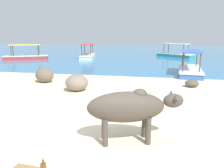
# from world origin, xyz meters

# --- Properties ---
(sand_beach) EXTENTS (18.00, 14.00, 0.04)m
(sand_beach) POSITION_xyz_m (0.00, 0.00, 0.02)
(sand_beach) COLOR beige
(sand_beach) RESTS_ON ground
(water_surface) EXTENTS (60.00, 36.00, 0.03)m
(water_surface) POSITION_xyz_m (0.00, 22.00, 0.00)
(water_surface) COLOR teal
(water_surface) RESTS_ON ground
(cow) EXTENTS (1.92, 0.96, 1.07)m
(cow) POSITION_xyz_m (1.20, 0.25, 0.75)
(cow) COLOR #4C4238
(cow) RESTS_ON sand_beach
(shore_rock_large) EXTENTS (1.02, 1.03, 0.63)m
(shore_rock_large) POSITION_xyz_m (-1.17, 3.83, 0.35)
(shore_rock_large) COLOR gray
(shore_rock_large) RESTS_ON sand_beach
(shore_rock_medium) EXTENTS (0.73, 0.68, 0.29)m
(shore_rock_medium) POSITION_xyz_m (3.22, 5.28, 0.19)
(shore_rock_medium) COLOR brown
(shore_rock_medium) RESTS_ON sand_beach
(shore_rock_small) EXTENTS (1.08, 0.99, 0.66)m
(shore_rock_small) POSITION_xyz_m (-3.10, 4.96, 0.37)
(shore_rock_small) COLOR #6B5B4C
(shore_rock_small) RESTS_ON sand_beach
(boat_blue) EXTENTS (1.55, 3.78, 1.29)m
(boat_blue) POSITION_xyz_m (3.63, 8.43, 0.29)
(boat_blue) COLOR #3866B7
(boat_blue) RESTS_ON water_surface
(boat_teal) EXTENTS (3.60, 3.17, 1.29)m
(boat_teal) POSITION_xyz_m (3.73, 17.86, 0.29)
(boat_teal) COLOR teal
(boat_teal) RESTS_ON water_surface
(boat_red) EXTENTS (3.82, 2.56, 1.29)m
(boat_red) POSITION_xyz_m (-9.31, 13.31, 0.29)
(boat_red) COLOR #C63833
(boat_red) RESTS_ON water_surface
(boat_white) EXTENTS (1.85, 3.83, 1.29)m
(boat_white) POSITION_xyz_m (-4.31, 15.29, 0.29)
(boat_white) COLOR white
(boat_white) RESTS_ON water_surface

